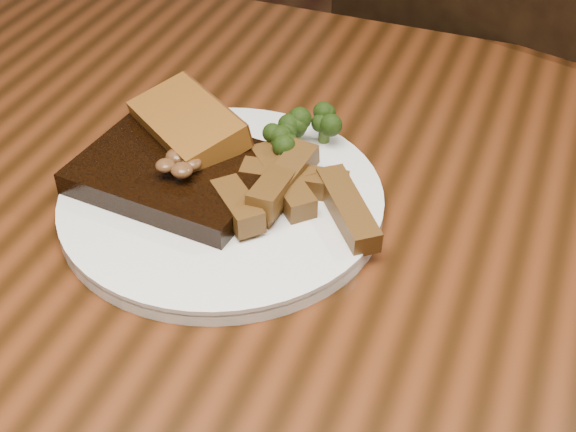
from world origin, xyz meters
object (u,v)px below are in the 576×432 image
(potato_wedges, at_px, (293,195))
(plate, at_px, (222,203))
(steak, at_px, (177,173))
(garlic_bread, at_px, (189,143))
(chair_far, at_px, (483,161))
(dining_table, at_px, (294,335))

(potato_wedges, bearing_deg, plate, -169.75)
(steak, bearing_deg, garlic_bread, 108.52)
(chair_far, relative_size, garlic_bread, 7.44)
(plate, relative_size, garlic_bread, 2.45)
(chair_far, bearing_deg, plate, 89.21)
(plate, height_order, steak, steak)
(chair_far, bearing_deg, potato_wedges, 95.10)
(steak, bearing_deg, chair_far, 73.96)
(steak, bearing_deg, dining_table, -13.11)
(chair_far, distance_m, garlic_bread, 0.63)
(chair_far, relative_size, potato_wedges, 7.11)
(plate, bearing_deg, dining_table, -25.29)
(garlic_bread, bearing_deg, plate, -7.68)
(plate, bearing_deg, garlic_bread, 138.14)
(plate, xyz_separation_m, potato_wedges, (0.06, 0.01, 0.02))
(dining_table, xyz_separation_m, steak, (-0.13, 0.04, 0.12))
(steak, height_order, potato_wedges, same)
(plate, bearing_deg, chair_far, 72.77)
(dining_table, height_order, chair_far, chair_far)
(steak, bearing_deg, plate, 0.61)
(steak, relative_size, garlic_bread, 1.43)
(dining_table, distance_m, steak, 0.18)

